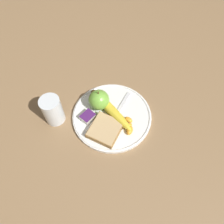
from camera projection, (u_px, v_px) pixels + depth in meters
The scene contains 14 objects.
ground_plane at pixel (112, 117), 0.74m from camera, with size 3.00×3.00×0.00m, color olive.
plate at pixel (112, 116), 0.73m from camera, with size 0.26×0.26×0.01m.
juice_glass at pixel (53, 111), 0.70m from camera, with size 0.06×0.06×0.10m.
apple at pixel (98, 101), 0.72m from camera, with size 0.07×0.07×0.08m.
banana at pixel (110, 109), 0.72m from camera, with size 0.07×0.20×0.03m.
bread_slice at pixel (105, 130), 0.69m from camera, with size 0.12×0.11×0.02m.
fork at pixel (117, 115), 0.73m from camera, with size 0.17×0.06×0.00m.
jam_packet at pixel (88, 117), 0.71m from camera, with size 0.04×0.04×0.02m.
orange_segment_0 at pixel (129, 125), 0.70m from camera, with size 0.03×0.03×0.02m.
orange_segment_1 at pixel (129, 120), 0.71m from camera, with size 0.02×0.03×0.02m.
orange_segment_2 at pixel (130, 130), 0.69m from camera, with size 0.04×0.03×0.02m.
orange_segment_3 at pixel (120, 123), 0.71m from camera, with size 0.04×0.04×0.02m.
orange_segment_4 at pixel (114, 119), 0.71m from camera, with size 0.03×0.02×0.02m.
orange_segment_5 at pixel (116, 121), 0.71m from camera, with size 0.02×0.03×0.02m.
Camera 1 is at (-0.28, -0.25, 0.64)m, focal length 35.00 mm.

